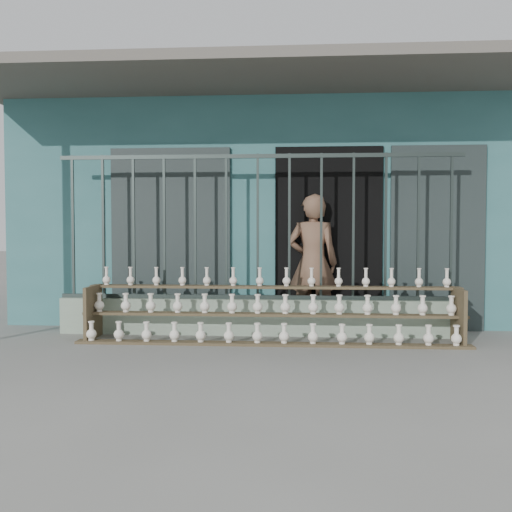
{
  "coord_description": "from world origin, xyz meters",
  "views": [
    {
      "loc": [
        0.48,
        -5.75,
        1.3
      ],
      "look_at": [
        0.0,
        1.0,
        1.0
      ],
      "focal_mm": 40.0,
      "sensor_mm": 36.0,
      "label": 1
    }
  ],
  "objects": [
    {
      "name": "security_fence",
      "position": [
        -0.0,
        1.3,
        1.35
      ],
      "size": [
        5.0,
        0.04,
        1.8
      ],
      "color": "#283330",
      "rests_on": "parapet_wall"
    },
    {
      "name": "elderly_woman",
      "position": [
        0.69,
        1.64,
        0.88
      ],
      "size": [
        0.67,
        0.47,
        1.77
      ],
      "primitive_type": "imported",
      "rotation": [
        0.0,
        0.0,
        3.07
      ],
      "color": "brown",
      "rests_on": "ground"
    },
    {
      "name": "shelf_rack",
      "position": [
        0.19,
        0.88,
        0.36
      ],
      "size": [
        4.5,
        0.68,
        0.85
      ],
      "color": "brown",
      "rests_on": "ground"
    },
    {
      "name": "workshop_building",
      "position": [
        0.0,
        4.23,
        1.62
      ],
      "size": [
        7.4,
        6.6,
        3.21
      ],
      "color": "#336A6C",
      "rests_on": "ground"
    },
    {
      "name": "ground",
      "position": [
        0.0,
        0.0,
        0.0
      ],
      "size": [
        60.0,
        60.0,
        0.0
      ],
      "primitive_type": "plane",
      "color": "slate"
    },
    {
      "name": "parapet_wall",
      "position": [
        0.0,
        1.3,
        0.23
      ],
      "size": [
        5.0,
        0.2,
        0.45
      ],
      "primitive_type": "cube",
      "color": "#8FA58D",
      "rests_on": "ground"
    }
  ]
}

